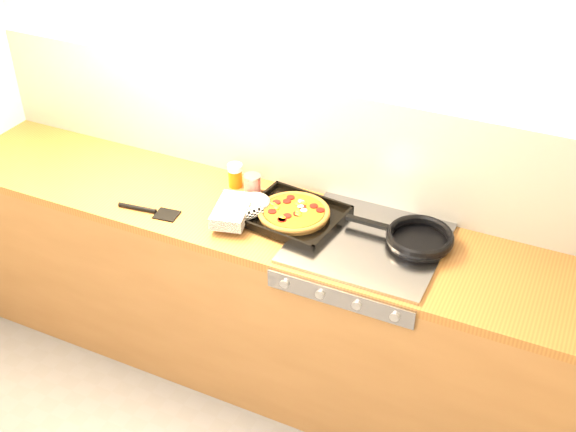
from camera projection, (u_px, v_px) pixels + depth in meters
The scene contains 9 objects.
room_shell at pixel (297, 138), 3.18m from camera, with size 3.20×3.20×3.20m.
counter_run at pixel (270, 298), 3.35m from camera, with size 3.20×0.62×0.90m.
stovetop at pixel (368, 243), 2.94m from camera, with size 0.60×0.56×0.02m, color gray.
pizza_on_tray at pixel (277, 212), 3.06m from camera, with size 0.54×0.44×0.07m.
frying_pan at pixel (418, 238), 2.91m from camera, with size 0.46×0.28×0.05m.
tomato_can at pixel (252, 186), 3.21m from camera, with size 0.09×0.09×0.11m.
juice_glass at pixel (235, 175), 3.28m from camera, with size 0.08×0.08×0.11m.
wooden_spoon at pixel (293, 197), 3.22m from camera, with size 0.30×0.04×0.02m.
black_spatula at pixel (149, 211), 3.13m from camera, with size 0.29×0.10×0.02m.
Camera 1 is at (1.17, -1.18, 2.65)m, focal length 45.00 mm.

